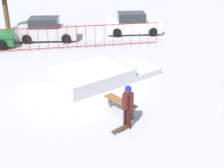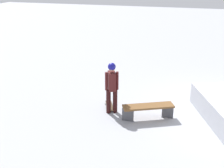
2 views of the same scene
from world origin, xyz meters
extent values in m
plane|color=#A8AAB2|center=(0.00, 0.00, 0.00)|extent=(60.00, 60.00, 0.00)
cube|color=#B0B3BB|center=(0.66, 0.83, 0.35)|extent=(4.29, 3.72, 0.70)
cube|color=#B0B3BB|center=(3.18, 1.80, 0.15)|extent=(2.61, 3.07, 0.30)
cylinder|color=gray|center=(2.34, 1.47, 0.70)|extent=(1.01, 2.46, 0.08)
cylinder|color=black|center=(1.15, -3.58, 0.41)|extent=(0.15, 0.15, 0.82)
cylinder|color=black|center=(1.06, -3.39, 0.41)|extent=(0.15, 0.15, 0.82)
cube|color=#4C1919|center=(1.11, -3.49, 1.12)|extent=(0.44, 0.36, 0.60)
cylinder|color=#4C1919|center=(1.18, -3.64, 1.12)|extent=(0.09, 0.09, 0.60)
cylinder|color=#4C1919|center=(1.03, -3.33, 1.12)|extent=(0.09, 0.09, 0.60)
sphere|color=tan|center=(1.11, -3.49, 1.57)|extent=(0.22, 0.22, 0.22)
sphere|color=navy|center=(1.11, -3.49, 1.60)|extent=(0.25, 0.25, 0.25)
cube|color=#3F2D1E|center=(0.80, -3.66, 0.08)|extent=(0.81, 0.52, 0.02)
cylinder|color=silver|center=(0.60, -3.88, 0.03)|extent=(0.06, 0.05, 0.06)
cylinder|color=silver|center=(0.50, -3.67, 0.03)|extent=(0.06, 0.05, 0.06)
cylinder|color=silver|center=(1.10, -3.64, 0.03)|extent=(0.06, 0.05, 0.06)
cylinder|color=silver|center=(1.01, -3.43, 0.03)|extent=(0.06, 0.05, 0.06)
cylinder|color=maroon|center=(0.00, 6.57, 1.45)|extent=(12.78, 1.21, 0.05)
cylinder|color=maroon|center=(0.00, 6.57, 0.10)|extent=(12.78, 1.21, 0.05)
cylinder|color=maroon|center=(-3.35, 6.88, 0.75)|extent=(0.03, 0.03, 1.50)
cylinder|color=maroon|center=(-2.74, 6.82, 0.75)|extent=(0.03, 0.03, 1.50)
cylinder|color=maroon|center=(-2.13, 6.77, 0.75)|extent=(0.03, 0.03, 1.50)
cylinder|color=maroon|center=(-1.52, 6.71, 0.75)|extent=(0.03, 0.03, 1.50)
cylinder|color=maroon|center=(-0.91, 6.66, 0.75)|extent=(0.03, 0.03, 1.50)
cylinder|color=maroon|center=(-0.30, 6.60, 0.75)|extent=(0.03, 0.03, 1.50)
cylinder|color=maroon|center=(0.30, 6.55, 0.75)|extent=(0.03, 0.03, 1.50)
cylinder|color=maroon|center=(0.91, 6.49, 0.75)|extent=(0.03, 0.03, 1.50)
cylinder|color=maroon|center=(1.52, 6.44, 0.75)|extent=(0.03, 0.03, 1.50)
cylinder|color=maroon|center=(2.13, 6.38, 0.75)|extent=(0.03, 0.03, 1.50)
cylinder|color=maroon|center=(2.74, 6.33, 0.75)|extent=(0.03, 0.03, 1.50)
cylinder|color=maroon|center=(3.35, 6.27, 0.75)|extent=(0.03, 0.03, 1.50)
cylinder|color=maroon|center=(3.95, 6.21, 0.75)|extent=(0.03, 0.03, 1.50)
cylinder|color=maroon|center=(4.56, 6.16, 0.75)|extent=(0.03, 0.03, 1.50)
cylinder|color=maroon|center=(5.17, 6.10, 0.75)|extent=(0.03, 0.03, 1.50)
cylinder|color=maroon|center=(5.78, 6.05, 0.75)|extent=(0.03, 0.03, 1.50)
cylinder|color=maroon|center=(6.39, 5.99, 0.75)|extent=(0.03, 0.03, 1.50)
cube|color=brown|center=(1.21, -2.26, 0.45)|extent=(1.06, 1.61, 0.06)
cube|color=#4C4C51|center=(1.50, -2.84, 0.21)|extent=(0.08, 0.36, 0.42)
cube|color=#4C4C51|center=(0.92, -1.67, 0.21)|extent=(0.08, 0.36, 0.42)
cylinder|color=black|center=(-3.66, 9.10, 0.32)|extent=(0.66, 0.28, 0.64)
cylinder|color=black|center=(-3.82, 7.40, 0.32)|extent=(0.66, 0.28, 0.64)
cube|color=#B7B7BC|center=(-0.75, 8.88, 0.56)|extent=(4.37, 2.54, 0.80)
cube|color=#262B33|center=(-0.95, 8.92, 1.28)|extent=(2.27, 1.89, 0.64)
cylinder|color=black|center=(0.75, 9.42, 0.32)|extent=(0.67, 0.35, 0.64)
cylinder|color=black|center=(0.39, 7.76, 0.32)|extent=(0.67, 0.35, 0.64)
cylinder|color=black|center=(-1.89, 10.00, 0.32)|extent=(0.67, 0.35, 0.64)
cylinder|color=black|center=(-2.25, 8.34, 0.32)|extent=(0.67, 0.35, 0.64)
cube|color=white|center=(5.70, 8.83, 0.56)|extent=(4.35, 2.46, 0.80)
cube|color=#262B33|center=(5.51, 8.87, 1.28)|extent=(2.25, 1.86, 0.64)
cylinder|color=black|center=(7.19, 9.40, 0.32)|extent=(0.67, 0.34, 0.64)
cylinder|color=black|center=(6.86, 7.73, 0.32)|extent=(0.67, 0.34, 0.64)
cylinder|color=black|center=(4.54, 9.93, 0.32)|extent=(0.67, 0.34, 0.64)
cylinder|color=black|center=(4.21, 8.26, 0.32)|extent=(0.67, 0.34, 0.64)
cylinder|color=brown|center=(-3.60, 12.60, 1.36)|extent=(0.38, 0.38, 2.73)
camera|label=1|loc=(-2.10, -12.73, 6.33)|focal=48.76mm
camera|label=2|loc=(9.05, -1.05, 4.34)|focal=44.81mm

